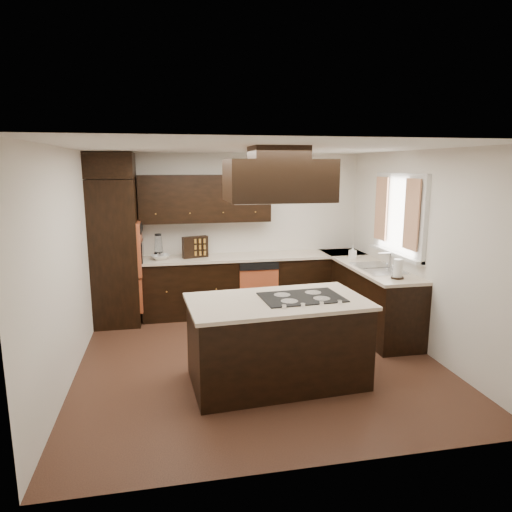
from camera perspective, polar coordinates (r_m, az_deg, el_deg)
name	(u,v)px	position (r m, az deg, el deg)	size (l,w,h in m)	color
floor	(258,359)	(5.71, 0.19, -12.72)	(4.20, 4.20, 0.02)	brown
ceiling	(258,147)	(5.22, 0.21, 13.47)	(4.20, 4.20, 0.02)	silver
wall_back	(232,232)	(7.37, -3.05, 2.97)	(4.20, 0.02, 2.50)	silver
wall_front	(315,314)	(3.35, 7.44, -7.26)	(4.20, 0.02, 2.50)	silver
wall_left	(66,265)	(5.33, -22.63, -1.08)	(0.02, 4.20, 2.50)	silver
wall_right	(422,251)	(6.09, 20.04, 0.56)	(0.02, 4.20, 2.50)	silver
oven_column	(116,252)	(6.97, -17.14, 0.42)	(0.65, 0.75, 2.12)	black
wall_oven_face	(140,248)	(6.93, -14.29, 1.02)	(0.05, 0.62, 0.78)	#C85831
base_cabinets_back	(237,286)	(7.24, -2.36, -3.72)	(2.93, 0.60, 0.88)	black
base_cabinets_right	(365,295)	(6.90, 13.52, -4.78)	(0.60, 2.40, 0.88)	black
countertop_back	(237,257)	(7.12, -2.37, -0.17)	(2.93, 0.63, 0.04)	beige
countertop_right	(366,265)	(6.79, 13.59, -1.05)	(0.63, 2.40, 0.04)	beige
upper_cabinets	(205,199)	(7.09, -6.36, 7.14)	(2.00, 0.34, 0.72)	black
dishwasher_front	(259,292)	(7.02, 0.39, -4.56)	(0.60, 0.05, 0.72)	#C85831
window_frame	(399,215)	(6.49, 17.47, 4.91)	(0.06, 1.32, 1.12)	silver
window_pane	(401,215)	(6.50, 17.69, 4.91)	(0.00, 1.20, 1.00)	white
curtain_left	(412,215)	(6.09, 18.89, 4.92)	(0.02, 0.34, 0.90)	beige
curtain_right	(381,209)	(6.83, 15.37, 5.74)	(0.02, 0.34, 0.90)	beige
sink_rim	(378,268)	(6.48, 15.00, -1.47)	(0.52, 0.84, 0.01)	silver
island	(277,343)	(4.98, 2.62, -10.77)	(1.80, 0.98, 0.88)	black
island_top	(277,301)	(4.83, 2.67, -5.70)	(1.87, 1.05, 0.04)	beige
cooktop	(302,297)	(4.91, 5.73, -5.15)	(0.85, 0.57, 0.01)	black
range_hood	(278,180)	(4.70, 2.77, 9.44)	(1.05, 0.72, 0.42)	black
hood_duct	(278,153)	(4.70, 2.80, 12.79)	(0.55, 0.50, 0.13)	black
blender_base	(159,256)	(7.05, -12.05, 0.05)	(0.15, 0.15, 0.10)	silver
blender_pitcher	(158,244)	(7.02, -12.11, 1.49)	(0.13, 0.13, 0.26)	silver
spice_rack	(195,247)	(7.04, -7.61, 1.12)	(0.39, 0.10, 0.33)	black
mixing_bowl	(160,257)	(7.02, -11.89, -0.12)	(0.28, 0.28, 0.07)	silver
soap_bottle	(353,252)	(7.05, 11.99, 0.45)	(0.09, 0.09, 0.19)	silver
paper_towel	(398,269)	(5.94, 17.30, -1.56)	(0.11, 0.11, 0.25)	silver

